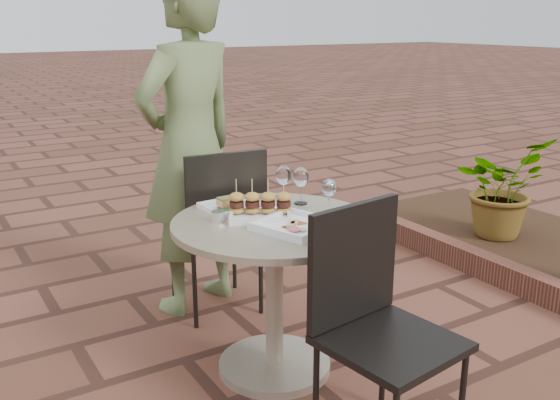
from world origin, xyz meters
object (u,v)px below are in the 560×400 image
cafe_table (274,273)px  diner (190,147)px  chair_far (220,219)px  plate_sliders (260,207)px  plate_tuna (295,225)px  plate_salmon (228,206)px  chair_near (373,309)px

cafe_table → diner: 0.94m
chair_far → plate_sliders: size_ratio=2.54×
cafe_table → plate_tuna: plate_tuna is taller
chair_far → plate_salmon: chair_far is taller
chair_far → plate_sliders: 0.60m
chair_near → plate_tuna: size_ratio=2.53×
chair_near → plate_salmon: chair_near is taller
cafe_table → plate_salmon: (-0.09, 0.25, 0.26)m
diner → chair_near: bearing=75.2°
chair_near → diner: size_ratio=0.51×
plate_salmon → plate_sliders: plate_sliders is taller
diner → plate_sliders: diner is taller
plate_salmon → plate_sliders: size_ratio=0.63×
chair_far → plate_tuna: bearing=92.5°
cafe_table → plate_sliders: plate_sliders is taller
chair_near → plate_salmon: 0.90m
plate_salmon → cafe_table: bearing=-69.7°
chair_far → chair_near: 1.26m
plate_salmon → plate_tuna: plate_salmon is taller
plate_sliders → chair_far: bearing=82.7°
plate_salmon → plate_sliders: 0.19m
plate_tuna → cafe_table: bearing=97.9°
diner → plate_sliders: (0.00, -0.75, -0.14)m
cafe_table → chair_far: chair_far is taller
chair_far → plate_salmon: size_ratio=4.04×
chair_near → diner: (-0.08, 1.45, 0.37)m
cafe_table → plate_sliders: (-0.02, 0.09, 0.29)m
cafe_table → plate_sliders: bearing=103.6°
cafe_table → plate_tuna: size_ratio=2.45×
chair_near → plate_sliders: bearing=88.3°
cafe_table → plate_salmon: bearing=110.3°
plate_tuna → plate_salmon: bearing=106.2°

